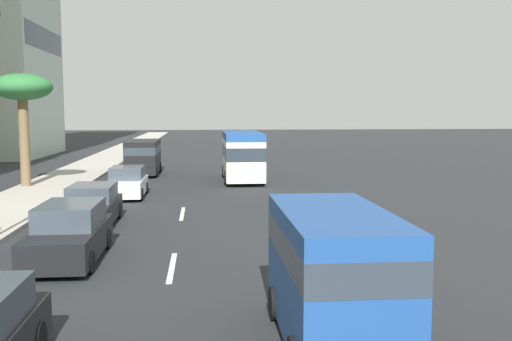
# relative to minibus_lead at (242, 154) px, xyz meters

# --- Properties ---
(ground_plane) EXTENTS (198.00, 198.00, 0.00)m
(ground_plane) POSITION_rel_minibus_lead_xyz_m (-0.98, 3.40, -1.69)
(ground_plane) COLOR #26282B
(sidewalk_right) EXTENTS (162.00, 3.90, 0.15)m
(sidewalk_right) POSITION_rel_minibus_lead_xyz_m (-0.98, 11.22, -1.61)
(sidewalk_right) COLOR #B2ADA3
(sidewalk_right) RESTS_ON ground_plane
(lane_stripe_mid) EXTENTS (3.20, 0.16, 0.01)m
(lane_stripe_mid) POSITION_rel_minibus_lead_xyz_m (-20.23, 3.40, -1.68)
(lane_stripe_mid) COLOR silver
(lane_stripe_mid) RESTS_ON ground_plane
(lane_stripe_far) EXTENTS (3.20, 0.16, 0.01)m
(lane_stripe_far) POSITION_rel_minibus_lead_xyz_m (-11.58, 3.40, -1.68)
(lane_stripe_far) COLOR silver
(lane_stripe_far) RESTS_ON ground_plane
(minibus_lead) EXTENTS (6.81, 2.44, 3.08)m
(minibus_lead) POSITION_rel_minibus_lead_xyz_m (0.00, 0.00, 0.00)
(minibus_lead) COLOR silver
(minibus_lead) RESTS_ON ground_plane
(car_second) EXTENTS (4.24, 1.87, 1.56)m
(car_second) POSITION_rel_minibus_lead_xyz_m (-13.65, 6.82, -0.95)
(car_second) COLOR black
(car_second) RESTS_ON ground_plane
(car_third) EXTENTS (4.13, 1.84, 1.56)m
(car_third) POSITION_rel_minibus_lead_xyz_m (-6.37, 6.39, -0.95)
(car_third) COLOR white
(car_third) RESTS_ON ground_plane
(van_fourth) EXTENTS (5.23, 2.20, 2.39)m
(van_fourth) POSITION_rel_minibus_lead_xyz_m (4.10, 6.60, -0.32)
(van_fourth) COLOR black
(van_fourth) RESTS_ON ground_plane
(van_fifth) EXTENTS (4.61, 2.11, 2.58)m
(van_fifth) POSITION_rel_minibus_lead_xyz_m (-25.97, 0.04, -0.22)
(van_fifth) COLOR #1E478C
(van_fifth) RESTS_ON ground_plane
(car_sixth) EXTENTS (4.65, 1.90, 1.70)m
(car_sixth) POSITION_rel_minibus_lead_xyz_m (-19.15, 6.45, -0.89)
(car_sixth) COLOR black
(car_sixth) RESTS_ON ground_plane
(palm_tree) EXTENTS (3.32, 3.32, 6.36)m
(palm_tree) POSITION_rel_minibus_lead_xyz_m (-2.57, 12.57, 3.81)
(palm_tree) COLOR brown
(palm_tree) RESTS_ON sidewalk_right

